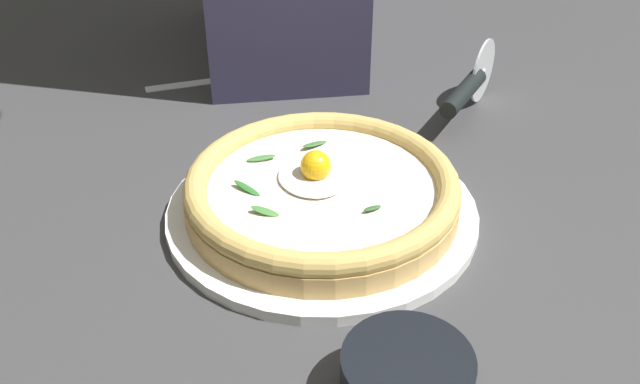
{
  "coord_description": "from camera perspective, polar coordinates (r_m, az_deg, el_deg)",
  "views": [
    {
      "loc": [
        -0.53,
        0.28,
        0.44
      ],
      "look_at": [
        0.01,
        0.0,
        0.03
      ],
      "focal_mm": 40.01,
      "sensor_mm": 36.0,
      "label": 1
    }
  ],
  "objects": [
    {
      "name": "pizza",
      "position": [
        0.73,
        -0.01,
        0.09
      ],
      "size": [
        0.28,
        0.28,
        0.06
      ],
      "color": "tan",
      "rests_on": "pizza_plate"
    },
    {
      "name": "side_bowl",
      "position": [
        0.56,
        6.92,
        -14.58
      ],
      "size": [
        0.1,
        0.1,
        0.04
      ],
      "primitive_type": "cylinder",
      "color": "black",
      "rests_on": "ground"
    },
    {
      "name": "table_knife",
      "position": [
        1.04,
        -6.1,
        9.3
      ],
      "size": [
        0.05,
        0.21,
        0.01
      ],
      "color": "silver",
      "rests_on": "ground"
    },
    {
      "name": "pizza_plate",
      "position": [
        0.74,
        0.0,
        -1.66
      ],
      "size": [
        0.32,
        0.32,
        0.01
      ],
      "primitive_type": "cylinder",
      "color": "white",
      "rests_on": "ground"
    },
    {
      "name": "pizza_cutter",
      "position": [
        0.93,
        11.87,
        8.31
      ],
      "size": [
        0.11,
        0.15,
        0.08
      ],
      "color": "silver",
      "rests_on": "ground"
    },
    {
      "name": "ground_plane",
      "position": [
        0.75,
        0.4,
        -3.19
      ],
      "size": [
        2.4,
        2.4,
        0.03
      ],
      "primitive_type": "cube",
      "color": "#39393B",
      "rests_on": "ground"
    }
  ]
}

